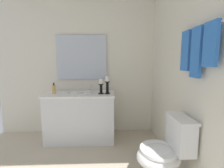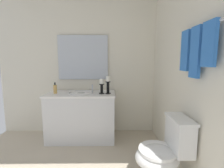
{
  "view_description": "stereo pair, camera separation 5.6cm",
  "coord_description": "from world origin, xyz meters",
  "px_view_note": "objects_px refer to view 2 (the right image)",
  "views": [
    {
      "loc": [
        1.72,
        0.51,
        1.3
      ],
      "look_at": [
        -0.43,
        0.6,
        1.01
      ],
      "focal_mm": 25.5,
      "sensor_mm": 36.0,
      "label": 1
    },
    {
      "loc": [
        1.72,
        0.57,
        1.3
      ],
      "look_at": [
        -0.43,
        0.6,
        1.01
      ],
      "focal_mm": 25.5,
      "sensor_mm": 36.0,
      "label": 2
    }
  ],
  "objects_px": {
    "vanity_cabinet": "(82,116)",
    "towel_bar": "(199,28)",
    "towel_near_vanity": "(185,51)",
    "toilet": "(164,153)",
    "candle_holder_tall": "(108,84)",
    "towel_center": "(195,52)",
    "sink_basin": "(81,95)",
    "mirror": "(83,58)",
    "soap_bottle": "(55,89)",
    "towel_near_corner": "(209,44)",
    "candle_holder_short": "(102,86)"
  },
  "relations": [
    {
      "from": "towel_bar",
      "to": "towel_near_vanity",
      "type": "bearing_deg",
      "value": -174.65
    },
    {
      "from": "soap_bottle",
      "to": "towel_bar",
      "type": "xyz_separation_m",
      "value": [
        1.15,
        1.67,
        0.73
      ]
    },
    {
      "from": "vanity_cabinet",
      "to": "candle_holder_tall",
      "type": "xyz_separation_m",
      "value": [
        0.07,
        0.45,
        0.55
      ]
    },
    {
      "from": "soap_bottle",
      "to": "mirror",
      "type": "bearing_deg",
      "value": 127.39
    },
    {
      "from": "vanity_cabinet",
      "to": "sink_basin",
      "type": "xyz_separation_m",
      "value": [
        0.0,
        0.0,
        0.36
      ]
    },
    {
      "from": "candle_holder_tall",
      "to": "sink_basin",
      "type": "bearing_deg",
      "value": -98.92
    },
    {
      "from": "vanity_cabinet",
      "to": "towel_center",
      "type": "bearing_deg",
      "value": 46.25
    },
    {
      "from": "towel_near_vanity",
      "to": "toilet",
      "type": "bearing_deg",
      "value": -65.51
    },
    {
      "from": "sink_basin",
      "to": "towel_bar",
      "type": "height_order",
      "value": "towel_bar"
    },
    {
      "from": "mirror",
      "to": "candle_holder_short",
      "type": "bearing_deg",
      "value": 44.73
    },
    {
      "from": "vanity_cabinet",
      "to": "candle_holder_short",
      "type": "bearing_deg",
      "value": 78.37
    },
    {
      "from": "sink_basin",
      "to": "towel_center",
      "type": "relative_size",
      "value": 0.88
    },
    {
      "from": "towel_bar",
      "to": "towel_center",
      "type": "height_order",
      "value": "towel_center"
    },
    {
      "from": "vanity_cabinet",
      "to": "mirror",
      "type": "bearing_deg",
      "value": 179.99
    },
    {
      "from": "sink_basin",
      "to": "vanity_cabinet",
      "type": "bearing_deg",
      "value": -90.0
    },
    {
      "from": "sink_basin",
      "to": "candle_holder_tall",
      "type": "bearing_deg",
      "value": 81.08
    },
    {
      "from": "toilet",
      "to": "towel_near_vanity",
      "type": "xyz_separation_m",
      "value": [
        -0.09,
        0.2,
        1.05
      ]
    },
    {
      "from": "soap_bottle",
      "to": "towel_center",
      "type": "height_order",
      "value": "towel_center"
    },
    {
      "from": "mirror",
      "to": "soap_bottle",
      "type": "relative_size",
      "value": 4.92
    },
    {
      "from": "mirror",
      "to": "towel_bar",
      "type": "xyz_separation_m",
      "value": [
        1.47,
        1.26,
        0.21
      ]
    },
    {
      "from": "sink_basin",
      "to": "towel_bar",
      "type": "xyz_separation_m",
      "value": [
        1.19,
        1.26,
        0.84
      ]
    },
    {
      "from": "vanity_cabinet",
      "to": "sink_basin",
      "type": "distance_m",
      "value": 0.36
    },
    {
      "from": "towel_bar",
      "to": "toilet",
      "type": "bearing_deg",
      "value": -114.08
    },
    {
      "from": "candle_holder_short",
      "to": "towel_near_corner",
      "type": "relative_size",
      "value": 0.69
    },
    {
      "from": "candle_holder_tall",
      "to": "candle_holder_short",
      "type": "distance_m",
      "value": 0.1
    },
    {
      "from": "sink_basin",
      "to": "candle_holder_short",
      "type": "xyz_separation_m",
      "value": [
        0.07,
        0.35,
        0.16
      ]
    },
    {
      "from": "candle_holder_short",
      "to": "towel_near_vanity",
      "type": "distance_m",
      "value": 1.38
    },
    {
      "from": "sink_basin",
      "to": "mirror",
      "type": "distance_m",
      "value": 0.69
    },
    {
      "from": "sink_basin",
      "to": "candle_holder_short",
      "type": "relative_size",
      "value": 1.67
    },
    {
      "from": "vanity_cabinet",
      "to": "towel_center",
      "type": "height_order",
      "value": "towel_center"
    },
    {
      "from": "towel_near_corner",
      "to": "toilet",
      "type": "bearing_deg",
      "value": -145.0
    },
    {
      "from": "soap_bottle",
      "to": "towel_near_corner",
      "type": "distance_m",
      "value": 2.21
    },
    {
      "from": "sink_basin",
      "to": "mirror",
      "type": "xyz_separation_m",
      "value": [
        -0.28,
        -0.0,
        0.63
      ]
    },
    {
      "from": "candle_holder_short",
      "to": "towel_center",
      "type": "bearing_deg",
      "value": 38.64
    },
    {
      "from": "mirror",
      "to": "towel_near_corner",
      "type": "height_order",
      "value": "mirror"
    },
    {
      "from": "vanity_cabinet",
      "to": "towel_bar",
      "type": "distance_m",
      "value": 2.1
    },
    {
      "from": "towel_near_corner",
      "to": "towel_center",
      "type": "bearing_deg",
      "value": 180.0
    },
    {
      "from": "towel_near_corner",
      "to": "towel_bar",
      "type": "bearing_deg",
      "value": 174.65
    },
    {
      "from": "vanity_cabinet",
      "to": "towel_near_vanity",
      "type": "relative_size",
      "value": 2.84
    },
    {
      "from": "towel_bar",
      "to": "towel_center",
      "type": "relative_size",
      "value": 1.27
    },
    {
      "from": "toilet",
      "to": "towel_center",
      "type": "distance_m",
      "value": 1.05
    },
    {
      "from": "mirror",
      "to": "toilet",
      "type": "xyz_separation_m",
      "value": [
        1.37,
        1.04,
        -1.02
      ]
    },
    {
      "from": "toilet",
      "to": "towel_bar",
      "type": "distance_m",
      "value": 1.25
    },
    {
      "from": "candle_holder_tall",
      "to": "towel_near_vanity",
      "type": "xyz_separation_m",
      "value": [
        0.92,
        0.79,
        0.47
      ]
    },
    {
      "from": "mirror",
      "to": "towel_near_corner",
      "type": "bearing_deg",
      "value": 36.77
    },
    {
      "from": "soap_bottle",
      "to": "towel_near_vanity",
      "type": "distance_m",
      "value": 1.99
    },
    {
      "from": "mirror",
      "to": "soap_bottle",
      "type": "bearing_deg",
      "value": -52.61
    },
    {
      "from": "sink_basin",
      "to": "towel_center",
      "type": "bearing_deg",
      "value": 46.23
    },
    {
      "from": "candle_holder_tall",
      "to": "towel_center",
      "type": "bearing_deg",
      "value": 35.29
    },
    {
      "from": "candle_holder_tall",
      "to": "towel_center",
      "type": "relative_size",
      "value": 0.63
    }
  ]
}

